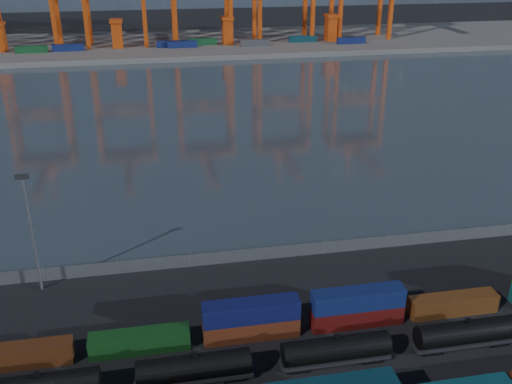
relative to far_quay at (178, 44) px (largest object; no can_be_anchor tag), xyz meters
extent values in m
plane|color=#313D47|center=(0.00, -105.00, -0.99)|extent=(700.00, 700.00, 0.00)
cube|color=#514F4C|center=(0.00, 0.00, 0.00)|extent=(700.00, 70.00, 2.00)
cube|color=#502610|center=(-29.99, -199.04, 0.22)|extent=(11.31, 2.30, 2.45)
cube|color=#114116|center=(-17.04, -199.04, 0.22)|extent=(11.31, 2.30, 2.45)
cube|color=maroon|center=(-4.18, -199.04, 0.22)|extent=(11.31, 2.30, 2.45)
cube|color=#0F144D|center=(-4.18, -199.04, 2.67)|extent=(11.31, 2.30, 2.45)
cube|color=#580E0D|center=(8.81, -199.04, 0.22)|extent=(11.31, 2.30, 2.45)
cube|color=navy|center=(8.81, -199.04, 2.67)|extent=(11.31, 2.30, 2.45)
cube|color=#623413|center=(21.43, -199.04, 0.22)|extent=(11.31, 2.30, 2.45)
cylinder|color=black|center=(-26.92, -205.41, 2.58)|extent=(0.73, 0.73, 0.46)
cylinder|color=black|center=(-11.42, -205.41, 1.11)|extent=(11.94, 2.66, 2.66)
cylinder|color=black|center=(-11.42, -205.41, 2.58)|extent=(0.73, 0.73, 0.46)
cube|color=black|center=(-11.42, -205.41, -0.36)|extent=(12.40, 1.84, 0.37)
cube|color=black|center=(-7.29, -205.41, -0.72)|extent=(2.30, 1.65, 0.55)
cylinder|color=black|center=(4.08, -205.41, 1.11)|extent=(11.94, 2.66, 2.66)
cylinder|color=black|center=(4.08, -205.41, 2.58)|extent=(0.73, 0.73, 0.46)
cube|color=black|center=(4.08, -205.41, -0.36)|extent=(12.40, 1.84, 0.37)
cube|color=black|center=(-0.06, -205.41, -0.72)|extent=(2.30, 1.65, 0.55)
cube|color=black|center=(8.21, -205.41, -0.72)|extent=(2.30, 1.65, 0.55)
cylinder|color=black|center=(19.58, -205.41, 1.11)|extent=(11.94, 2.66, 2.66)
cylinder|color=black|center=(19.58, -205.41, 2.58)|extent=(0.73, 0.73, 0.46)
cube|color=black|center=(19.58, -205.41, -0.36)|extent=(12.40, 1.84, 0.37)
cube|color=black|center=(15.44, -205.41, -0.72)|extent=(2.30, 1.65, 0.55)
cube|color=black|center=(23.71, -205.41, -0.72)|extent=(2.30, 1.65, 0.55)
cube|color=#595B5E|center=(0.00, -182.00, 0.00)|extent=(160.00, 0.06, 2.00)
cylinder|color=slate|center=(-30.00, -182.00, 0.10)|extent=(0.12, 0.12, 2.20)
cylinder|color=slate|center=(-20.00, -182.00, 0.10)|extent=(0.12, 0.12, 2.20)
cylinder|color=slate|center=(-10.00, -182.00, 0.10)|extent=(0.12, 0.12, 2.20)
cylinder|color=slate|center=(0.00, -182.00, 0.10)|extent=(0.12, 0.12, 2.20)
cylinder|color=slate|center=(10.00, -182.00, 0.10)|extent=(0.12, 0.12, 2.20)
cylinder|color=slate|center=(20.00, -182.00, 0.10)|extent=(0.12, 0.12, 2.20)
cylinder|color=slate|center=(30.00, -182.00, 0.10)|extent=(0.12, 0.12, 2.20)
cylinder|color=slate|center=(40.00, -182.00, 0.10)|extent=(0.12, 0.12, 2.20)
cylinder|color=slate|center=(-30.00, -184.00, 7.00)|extent=(0.36, 0.36, 16.00)
cube|color=black|center=(-30.00, -184.00, 15.30)|extent=(1.60, 0.40, 0.60)
cube|color=navy|center=(0.66, -15.32, 2.30)|extent=(12.00, 2.44, 2.60)
cube|color=navy|center=(71.34, -19.07, 2.30)|extent=(12.00, 2.44, 2.60)
cube|color=navy|center=(-3.64, -13.92, 2.30)|extent=(12.00, 2.44, 2.60)
cube|color=#3F4244|center=(30.38, -17.30, 2.30)|extent=(12.00, 2.44, 2.60)
cube|color=#144C23|center=(-57.75, -15.80, 2.30)|extent=(12.00, 2.44, 2.60)
cube|color=navy|center=(-44.16, -14.47, 2.30)|extent=(12.00, 2.44, 2.60)
cube|color=#144C23|center=(9.34, -10.52, 2.30)|extent=(12.00, 2.44, 2.60)
cube|color=#0C3842|center=(52.41, -11.17, 2.30)|extent=(12.00, 2.44, 2.60)
cube|color=#D1440E|center=(-25.00, -10.00, 6.00)|extent=(4.00, 6.00, 10.00)
cube|color=#D1440E|center=(-25.00, -10.00, 11.50)|extent=(5.00, 7.00, 1.20)
cube|color=#D1440E|center=(20.00, -10.00, 6.00)|extent=(4.00, 6.00, 10.00)
cube|color=#D1440E|center=(20.00, -10.00, 11.50)|extent=(5.00, 7.00, 1.20)
cube|color=#D1440E|center=(65.00, -10.00, 6.00)|extent=(4.00, 6.00, 10.00)
cube|color=#D1440E|center=(65.00, -10.00, 11.50)|extent=(5.00, 7.00, 1.20)
camera|label=1|loc=(-13.77, -252.62, 42.11)|focal=40.00mm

